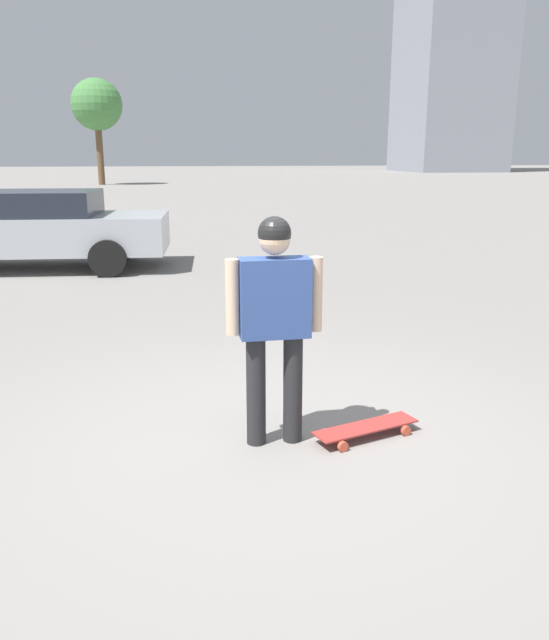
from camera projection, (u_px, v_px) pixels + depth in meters
ground_plane at (274, 441)px, 4.38m from camera, size 220.00×220.00×0.00m
person at (274, 311)px, 4.14m from camera, size 0.65×0.22×1.57m
skateboard at (366, 428)px, 4.43m from camera, size 0.81×0.43×0.08m
car_parked_near at (30, 228)px, 10.82m from camera, size 4.83×2.24×1.35m
tree_distant at (97, 105)px, 40.48m from camera, size 3.29×3.29×6.76m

